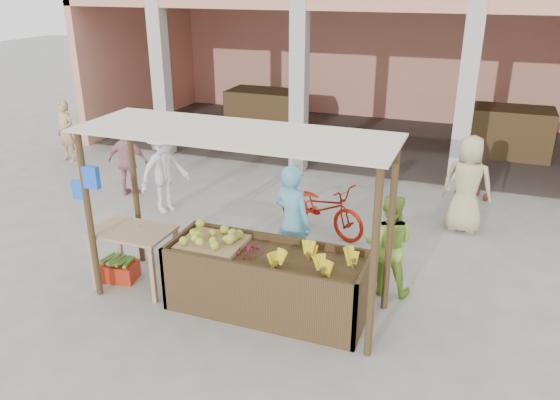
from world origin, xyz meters
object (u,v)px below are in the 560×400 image
at_px(side_table, 133,239).
at_px(red_crate, 119,271).
at_px(fruit_stall, 267,284).
at_px(motorcycle, 321,206).
at_px(vendor_blue, 292,219).
at_px(vendor_green, 388,242).

xyz_separation_m(side_table, red_crate, (-0.34, 0.04, -0.60)).
distance_m(fruit_stall, side_table, 2.02).
distance_m(side_table, motorcycle, 3.30).
xyz_separation_m(fruit_stall, vendor_blue, (0.01, 0.95, 0.53)).
bearing_deg(red_crate, vendor_blue, 12.63).
distance_m(fruit_stall, motorcycle, 2.59).
height_order(red_crate, motorcycle, motorcycle).
height_order(side_table, motorcycle, motorcycle).
xyz_separation_m(vendor_green, motorcycle, (-1.41, 1.55, -0.29)).
xyz_separation_m(fruit_stall, red_crate, (-2.33, -0.01, -0.27)).
bearing_deg(side_table, red_crate, 172.91).
bearing_deg(vendor_blue, fruit_stall, 111.11).
relative_size(red_crate, vendor_blue, 0.27).
bearing_deg(vendor_green, fruit_stall, 32.72).
bearing_deg(fruit_stall, red_crate, -179.67).
relative_size(side_table, vendor_green, 0.70).
bearing_deg(motorcycle, vendor_green, -117.55).
xyz_separation_m(fruit_stall, side_table, (-1.99, -0.06, 0.33)).
bearing_deg(side_table, vendor_blue, 26.58).
distance_m(side_table, red_crate, 0.69).
height_order(side_table, red_crate, side_table).
height_order(side_table, vendor_blue, vendor_blue).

